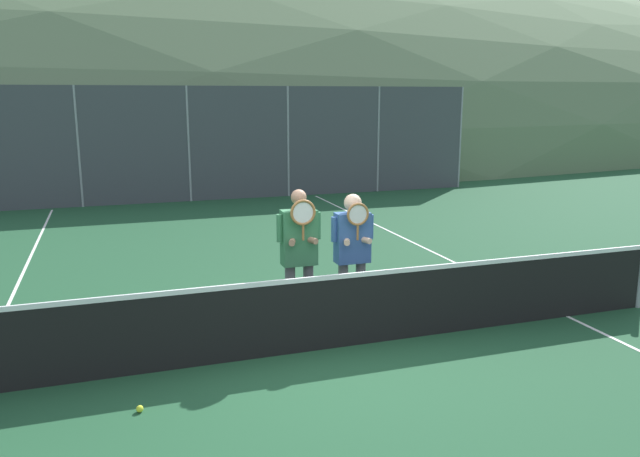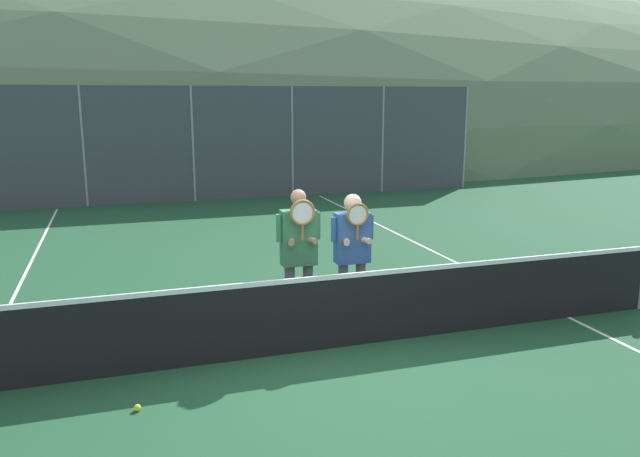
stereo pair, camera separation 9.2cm
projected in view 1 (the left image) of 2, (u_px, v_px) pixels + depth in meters
The scene contains 14 objects.
ground_plane at pixel (313, 351), 7.38m from camera, with size 120.00×120.00×0.00m, color #1E4C2D.
hill_distant at pixel (133, 130), 55.07m from camera, with size 142.11×78.95×27.63m.
clubhouse_building at pixel (180, 127), 25.69m from camera, with size 16.07×5.50×3.31m.
fence_back at pixel (189, 144), 17.48m from camera, with size 17.47×0.06×3.23m.
tennis_net at pixel (313, 313), 7.28m from camera, with size 9.85×0.09×1.01m.
court_line_left_sideline at pixel (8, 304), 9.01m from camera, with size 0.05×16.00×0.01m, color white.
court_line_right_sideline at pixel (453, 262), 11.30m from camera, with size 0.05×16.00×0.01m, color white.
player_leftmost at pixel (299, 250), 7.78m from camera, with size 0.57×0.34×1.83m.
player_center_left at pixel (352, 247), 8.08m from camera, with size 0.58×0.34×1.73m.
car_far_left at pixel (16, 165), 18.85m from camera, with size 4.73×1.92×1.76m.
car_left_of_center at pixel (190, 159), 20.43m from camera, with size 4.15×1.99×1.82m.
car_center at pixel (336, 154), 21.81m from camera, with size 4.30×1.96×1.88m.
car_right_of_center at pixel (461, 150), 23.68m from camera, with size 4.48×2.03×1.81m.
tennis_ball_on_court at pixel (140, 409), 5.94m from camera, with size 0.07×0.07×0.07m.
Camera 1 is at (-2.13, -6.58, 2.96)m, focal length 35.00 mm.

